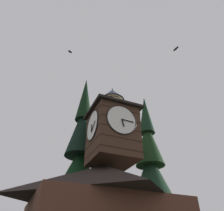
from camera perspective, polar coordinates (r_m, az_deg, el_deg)
name	(u,v)px	position (r m, az deg, el deg)	size (l,w,h in m)	color
clock_tower	(112,129)	(22.42, 0.07, -5.98)	(4.80, 4.80, 8.52)	#422B1E
pine_tree_behind	(78,181)	(24.39, -8.49, -18.25)	(6.44, 6.44, 21.16)	#473323
pine_tree_aside	(152,187)	(26.67, 10.15, -19.55)	(6.24, 6.24, 19.75)	#473323
moon	(93,193)	(61.57, -4.88, -21.16)	(1.85, 1.85, 1.85)	silver
flying_bird_high	(70,52)	(26.94, -10.53, 13.19)	(0.50, 0.37, 0.17)	black
flying_bird_low	(176,49)	(26.22, 15.77, 13.56)	(0.30, 0.70, 0.16)	black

